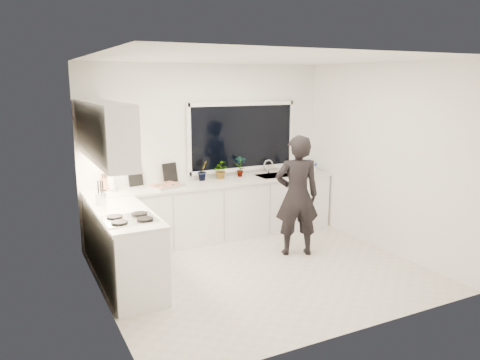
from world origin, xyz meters
TOP-DOWN VIEW (x-y plane):
  - floor at (0.00, 0.00)m, footprint 4.00×3.50m
  - wall_back at (0.00, 1.76)m, footprint 4.00×0.02m
  - wall_left at (-2.01, 0.00)m, footprint 0.02×3.50m
  - wall_right at (2.01, 0.00)m, footprint 0.02×3.50m
  - ceiling at (0.00, 0.00)m, footprint 4.00×3.50m
  - window at (0.60, 1.73)m, footprint 1.80×0.02m
  - base_cabinets_back at (0.00, 1.45)m, footprint 3.92×0.58m
  - base_cabinets_left at (-1.67, 0.35)m, footprint 0.58×1.60m
  - countertop_back at (0.00, 1.44)m, footprint 3.94×0.62m
  - countertop_left at (-1.67, 0.35)m, footprint 0.62×1.60m
  - upper_cabinets at (-1.79, 0.70)m, footprint 0.34×2.10m
  - sink at (1.05, 1.45)m, footprint 0.58×0.42m
  - faucet at (1.05, 1.65)m, footprint 0.03×0.03m
  - stovetop at (-1.69, -0.00)m, footprint 0.56×0.48m
  - person at (0.74, 0.32)m, footprint 0.73×0.60m
  - pizza_tray at (-0.82, 1.42)m, footprint 0.57×0.51m
  - pizza at (-0.82, 1.42)m, footprint 0.52×0.45m
  - watering_can at (1.85, 1.61)m, footprint 0.18×0.18m
  - paper_towel_roll at (-1.56, 1.55)m, footprint 0.12×0.12m
  - knife_block at (-1.64, 1.59)m, footprint 0.14×0.11m
  - utensil_crock at (-1.85, 0.80)m, footprint 0.14×0.14m
  - picture_frame_large at (-1.18, 1.69)m, footprint 0.22×0.06m
  - picture_frame_small at (-0.65, 1.69)m, footprint 0.24×0.10m
  - herb_plants at (0.17, 1.61)m, footprint 0.87×0.26m
  - soap_bottles at (1.57, 1.30)m, footprint 0.33×0.15m

SIDE VIEW (x-z plane):
  - floor at x=0.00m, z-range -0.02..0.00m
  - base_cabinets_back at x=0.00m, z-range 0.00..0.88m
  - base_cabinets_left at x=-1.67m, z-range 0.00..0.88m
  - person at x=0.74m, z-range 0.00..1.71m
  - sink at x=1.05m, z-range 0.80..0.94m
  - countertop_back at x=0.00m, z-range 0.88..0.92m
  - countertop_left at x=-1.67m, z-range 0.88..0.92m
  - stovetop at x=-1.69m, z-range 0.92..0.95m
  - pizza_tray at x=-0.82m, z-range 0.92..0.95m
  - pizza at x=-0.82m, z-range 0.95..0.96m
  - watering_can at x=1.85m, z-range 0.92..1.05m
  - utensil_crock at x=-1.85m, z-range 0.92..1.08m
  - faucet at x=1.05m, z-range 0.92..1.14m
  - knife_block at x=-1.64m, z-range 0.92..1.14m
  - soap_bottles at x=1.57m, z-range 0.91..1.19m
  - paper_towel_roll at x=-1.56m, z-range 0.92..1.18m
  - picture_frame_large at x=-1.18m, z-range 0.92..1.20m
  - herb_plants at x=0.17m, z-range 0.90..1.24m
  - picture_frame_small at x=-0.65m, z-range 0.92..1.22m
  - wall_back at x=0.00m, z-range 0.00..2.70m
  - wall_left at x=-2.01m, z-range 0.00..2.70m
  - wall_right at x=2.01m, z-range 0.00..2.70m
  - window at x=0.60m, z-range 1.05..2.05m
  - upper_cabinets at x=-1.79m, z-range 1.50..2.20m
  - ceiling at x=0.00m, z-range 2.70..2.72m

